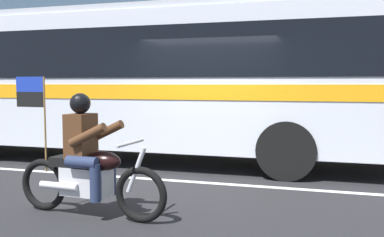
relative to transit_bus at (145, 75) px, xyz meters
name	(u,v)px	position (x,y,z in m)	size (l,w,h in m)	color
ground_plane	(207,175)	(1.71, -1.19, -1.88)	(60.00, 60.00, 0.00)	black
sidewalk_curb	(250,138)	(1.71, 3.91, -1.81)	(28.00, 3.80, 0.15)	#A39E93
lane_center_stripe	(198,182)	(1.71, -1.79, -1.88)	(26.60, 0.14, 0.01)	silver
transit_bus	(145,75)	(0.00, 0.00, 0.00)	(11.41, 2.65, 3.22)	silver
motorcycle_with_rider	(88,164)	(0.88, -3.97, -1.22)	(2.19, 0.64, 1.78)	black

